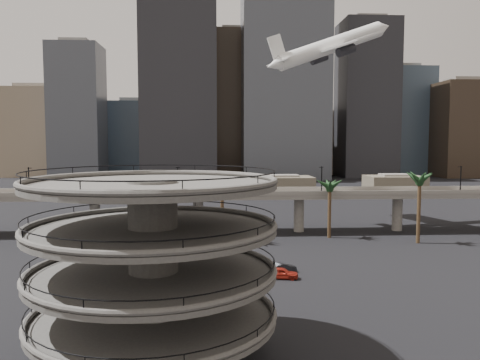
{
  "coord_description": "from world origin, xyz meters",
  "views": [
    {
      "loc": [
        -7.54,
        -45.49,
        19.61
      ],
      "look_at": [
        -3.44,
        28.0,
        13.61
      ],
      "focal_mm": 35.0,
      "sensor_mm": 36.0,
      "label": 1
    }
  ],
  "objects": [
    {
      "name": "palm_trees",
      "position": [
        14.02,
        44.65,
        11.43
      ],
      "size": [
        42.4,
        10.4,
        14.0
      ],
      "color": "#4C3920",
      "rests_on": "ground"
    },
    {
      "name": "overpass",
      "position": [
        0.0,
        55.0,
        7.34
      ],
      "size": [
        130.0,
        9.3,
        14.7
      ],
      "color": "slate",
      "rests_on": "ground"
    },
    {
      "name": "skyline",
      "position": [
        15.11,
        217.09,
        40.6
      ],
      "size": [
        269.0,
        86.0,
        111.16
      ],
      "color": "#7F7158",
      "rests_on": "ground"
    },
    {
      "name": "car_b",
      "position": [
        2.6,
        22.87,
        0.73
      ],
      "size": [
        4.71,
        3.19,
        1.47
      ],
      "primitive_type": "imported",
      "rotation": [
        0.0,
        0.0,
        1.98
      ],
      "color": "black",
      "rests_on": "ground"
    },
    {
      "name": "airborne_jet",
      "position": [
        20.41,
        66.77,
        42.35
      ],
      "size": [
        34.36,
        31.78,
        15.7
      ],
      "rotation": [
        0.0,
        -0.35,
        0.33
      ],
      "color": "white",
      "rests_on": "ground"
    },
    {
      "name": "car_a",
      "position": [
        2.11,
        19.9,
        0.81
      ],
      "size": [
        5.03,
        2.76,
        1.62
      ],
      "primitive_type": "imported",
      "rotation": [
        0.0,
        0.0,
        1.39
      ],
      "color": "#A42317",
      "rests_on": "ground"
    },
    {
      "name": "ground",
      "position": [
        0.0,
        0.0,
        0.0
      ],
      "size": [
        700.0,
        700.0,
        0.0
      ],
      "primitive_type": "plane",
      "color": "black",
      "rests_on": "ground"
    },
    {
      "name": "low_buildings",
      "position": [
        6.89,
        142.3,
        2.86
      ],
      "size": [
        135.0,
        27.5,
        6.8
      ],
      "color": "#625948",
      "rests_on": "ground"
    },
    {
      "name": "parking_ramp",
      "position": [
        -13.0,
        -4.0,
        9.84
      ],
      "size": [
        22.2,
        22.2,
        17.35
      ],
      "color": "#4E4B48",
      "rests_on": "ground"
    }
  ]
}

